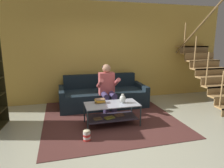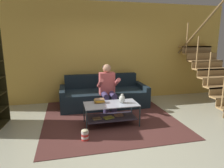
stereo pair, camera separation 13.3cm
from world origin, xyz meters
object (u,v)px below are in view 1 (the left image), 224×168
vase (123,99)px  person_seated_center (108,87)px  couch (103,96)px  book_stack (100,101)px  coffee_table (112,111)px  popcorn_tub (87,135)px

vase → person_seated_center: bearing=101.9°
couch → book_stack: bearing=-104.9°
book_stack → coffee_table: bearing=-26.8°
person_seated_center → popcorn_tub: (-0.71, -1.33, -0.56)m
couch → popcorn_tub: couch is taller
person_seated_center → vase: size_ratio=6.18×
couch → vase: size_ratio=11.91×
book_stack → couch: bearing=75.1°
couch → popcorn_tub: size_ratio=10.75×
coffee_table → book_stack: bearing=153.2°
couch → coffee_table: 1.32m
popcorn_tub → book_stack: bearing=60.7°
vase → popcorn_tub: 1.14m
person_seated_center → popcorn_tub: 1.61m
person_seated_center → coffee_table: (-0.09, -0.74, -0.36)m
coffee_table → popcorn_tub: (-0.62, -0.59, -0.20)m
coffee_table → popcorn_tub: 0.88m
couch → book_stack: couch is taller
couch → book_stack: 1.27m
vase → book_stack: size_ratio=0.81×
book_stack → popcorn_tub: bearing=-119.3°
coffee_table → person_seated_center: bearing=83.0°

